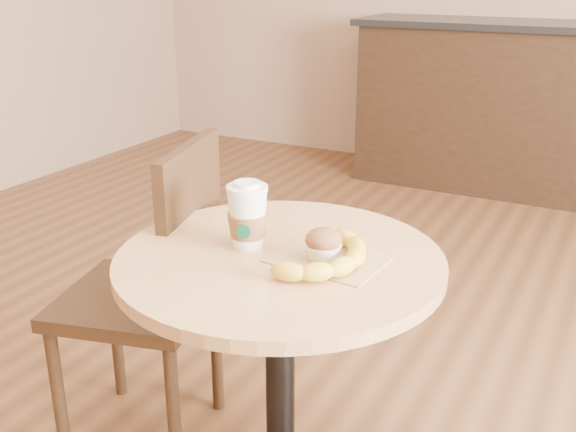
% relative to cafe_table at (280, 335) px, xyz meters
% --- Properties ---
extents(cafe_table, '(0.74, 0.74, 0.75)m').
position_rel_cafe_table_xyz_m(cafe_table, '(0.00, 0.00, 0.00)').
color(cafe_table, black).
rests_on(cafe_table, ground).
extents(chair_left, '(0.50, 0.50, 0.93)m').
position_rel_cafe_table_xyz_m(chair_left, '(-0.47, 0.12, -0.04)').
color(chair_left, '#362313').
rests_on(chair_left, ground).
extents(service_counter, '(2.30, 0.65, 1.04)m').
position_rel_cafe_table_xyz_m(service_counter, '(0.12, 3.14, -0.02)').
color(service_counter, black).
rests_on(service_counter, ground).
extents(kraft_bag, '(0.25, 0.20, 0.00)m').
position_rel_cafe_table_xyz_m(kraft_bag, '(0.11, 0.03, 0.21)').
color(kraft_bag, '#A88351').
rests_on(kraft_bag, cafe_table).
extents(coffee_cup, '(0.09, 0.10, 0.16)m').
position_rel_cafe_table_xyz_m(coffee_cup, '(-0.09, 0.01, 0.27)').
color(coffee_cup, white).
rests_on(coffee_cup, cafe_table).
extents(muffin, '(0.08, 0.08, 0.07)m').
position_rel_cafe_table_xyz_m(muffin, '(0.10, 0.02, 0.24)').
color(muffin, white).
rests_on(muffin, kraft_bag).
extents(banana, '(0.23, 0.33, 0.04)m').
position_rel_cafe_table_xyz_m(banana, '(0.13, -0.00, 0.23)').
color(banana, gold).
rests_on(banana, kraft_bag).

